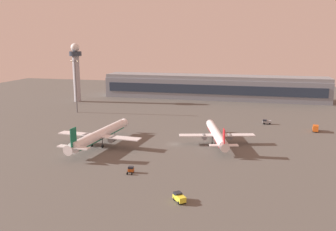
{
  "coord_description": "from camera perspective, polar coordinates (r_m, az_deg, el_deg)",
  "views": [
    {
      "loc": [
        30.74,
        -138.72,
        41.63
      ],
      "look_at": [
        -11.27,
        35.12,
        4.0
      ],
      "focal_mm": 39.18,
      "sensor_mm": 36.0,
      "label": 1
    }
  ],
  "objects": [
    {
      "name": "catering_truck",
      "position": [
        180.3,
        21.97,
        -1.83
      ],
      "size": [
        2.98,
        5.88,
        3.05
      ],
      "rotation": [
        0.0,
        0.0,
        6.17
      ],
      "color": "#D85919",
      "rests_on": "ground"
    },
    {
      "name": "pushback_tug",
      "position": [
        117.53,
        -5.81,
        -8.37
      ],
      "size": [
        2.09,
        3.24,
        2.05
      ],
      "rotation": [
        0.0,
        0.0,
        0.1
      ],
      "color": "#D85919",
      "rests_on": "ground"
    },
    {
      "name": "control_tower",
      "position": [
        252.49,
        -14.11,
        7.15
      ],
      "size": [
        8.0,
        8.0,
        38.74
      ],
      "color": "#A8A8B2",
      "rests_on": "ground"
    },
    {
      "name": "cargo_loader",
      "position": [
        97.57,
        1.77,
        -12.62
      ],
      "size": [
        4.12,
        4.46,
        2.25
      ],
      "rotation": [
        0.0,
        0.0,
        0.68
      ],
      "color": "yellow",
      "rests_on": "ground"
    },
    {
      "name": "maintenance_van",
      "position": [
        188.02,
        15.09,
        -0.96
      ],
      "size": [
        4.21,
        2.14,
        2.25
      ],
      "rotation": [
        0.0,
        0.0,
        1.61
      ],
      "color": "gray",
      "rests_on": "ground"
    },
    {
      "name": "apron_light_central",
      "position": [
        214.69,
        -14.16,
        4.89
      ],
      "size": [
        4.8,
        0.9,
        29.87
      ],
      "color": "slate",
      "rests_on": "ground"
    },
    {
      "name": "airplane_terminal_side",
      "position": [
        146.95,
        -10.6,
        -3.03
      ],
      "size": [
        34.89,
        44.77,
        11.48
      ],
      "rotation": [
        0.0,
        0.0,
        -0.09
      ],
      "color": "white",
      "rests_on": "ground"
    },
    {
      "name": "ground_plane",
      "position": [
        148.05,
        1.05,
        -4.45
      ],
      "size": [
        416.0,
        416.0,
        0.0
      ],
      "primitive_type": "plane",
      "color": "#56544F"
    },
    {
      "name": "terminal_building",
      "position": [
        261.21,
        7.11,
        4.41
      ],
      "size": [
        154.19,
        22.4,
        16.4
      ],
      "color": "gray",
      "rests_on": "ground"
    },
    {
      "name": "airplane_near_gate",
      "position": [
        148.84,
        7.6,
        -2.96
      ],
      "size": [
        30.17,
        38.44,
        10.01
      ],
      "rotation": [
        0.0,
        0.0,
        0.26
      ],
      "color": "white",
      "rests_on": "ground"
    }
  ]
}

